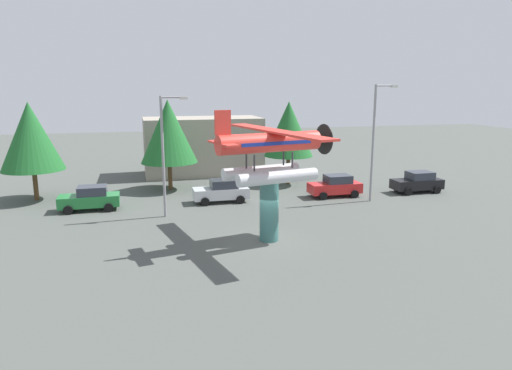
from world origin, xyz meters
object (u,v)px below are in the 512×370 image
at_px(streetlight_secondary, 375,136).
at_px(streetlight_primary, 166,148).
at_px(car_distant_black, 418,182).
at_px(storefront_building, 203,146).
at_px(car_far_red, 335,186).
at_px(tree_east, 168,131).
at_px(tree_west, 31,136).
at_px(car_near_green, 90,198).
at_px(display_pedestal, 269,211).
at_px(floatplane_monument, 272,151).
at_px(tree_center_back, 289,129).
at_px(car_mid_silver, 221,191).

bearing_deg(streetlight_secondary, streetlight_primary, -178.22).
height_order(car_distant_black, storefront_building, storefront_building).
relative_size(car_far_red, tree_east, 0.55).
distance_m(tree_west, tree_east, 10.57).
xyz_separation_m(car_near_green, car_distant_black, (26.16, -0.82, 0.00)).
distance_m(display_pedestal, floatplane_monument, 3.45).
bearing_deg(display_pedestal, tree_center_back, 67.66).
height_order(car_distant_black, streetlight_primary, streetlight_primary).
height_order(car_near_green, streetlight_primary, streetlight_primary).
xyz_separation_m(floatplane_monument, car_far_red, (8.13, 9.18, -4.34)).
bearing_deg(storefront_building, tree_east, -119.63).
xyz_separation_m(storefront_building, tree_center_back, (6.76, -7.11, 2.17)).
bearing_deg(storefront_building, car_near_green, -128.97).
relative_size(storefront_building, tree_center_back, 1.55).
height_order(car_distant_black, streetlight_secondary, streetlight_secondary).
distance_m(display_pedestal, streetlight_primary, 8.98).
relative_size(car_mid_silver, car_far_red, 1.00).
xyz_separation_m(display_pedestal, streetlight_primary, (-5.30, 6.62, 2.94)).
xyz_separation_m(display_pedestal, car_far_red, (8.25, 9.20, -0.90)).
xyz_separation_m(car_distant_black, tree_east, (-20.04, 6.40, 4.14)).
relative_size(floatplane_monument, car_far_red, 2.48).
distance_m(floatplane_monument, storefront_building, 22.11).
xyz_separation_m(car_distant_black, storefront_building, (-16.21, 13.13, 1.96)).
distance_m(car_mid_silver, streetlight_secondary, 12.48).
xyz_separation_m(car_mid_silver, tree_west, (-13.95, 4.31, 4.13)).
distance_m(floatplane_monument, car_near_green, 15.08).
bearing_deg(tree_east, car_mid_silver, -58.23).
xyz_separation_m(car_near_green, tree_west, (-4.36, 4.29, 4.13)).
relative_size(car_far_red, tree_center_back, 0.56).
height_order(streetlight_secondary, tree_west, streetlight_secondary).
xyz_separation_m(car_mid_silver, streetlight_secondary, (11.45, -2.57, 4.22)).
height_order(floatplane_monument, tree_east, tree_east).
bearing_deg(car_near_green, tree_west, -44.55).
distance_m(car_near_green, tree_east, 9.26).
distance_m(display_pedestal, car_far_red, 12.40).
distance_m(storefront_building, tree_center_back, 10.05).
relative_size(streetlight_primary, tree_center_back, 1.09).
height_order(car_far_red, car_distant_black, same).
relative_size(car_near_green, car_far_red, 1.00).
bearing_deg(tree_west, storefront_building, 29.24).
bearing_deg(car_far_red, tree_west, -11.64).
bearing_deg(car_far_red, storefront_building, -55.19).
xyz_separation_m(tree_west, tree_east, (10.49, 1.29, 0.02)).
height_order(tree_west, tree_center_back, tree_west).
bearing_deg(storefront_building, tree_center_back, -46.45).
distance_m(streetlight_primary, storefront_building, 16.18).
relative_size(floatplane_monument, tree_center_back, 1.39).
bearing_deg(tree_east, streetlight_secondary, -28.68).
height_order(car_near_green, car_distant_black, same).
distance_m(car_mid_silver, car_distant_black, 16.59).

